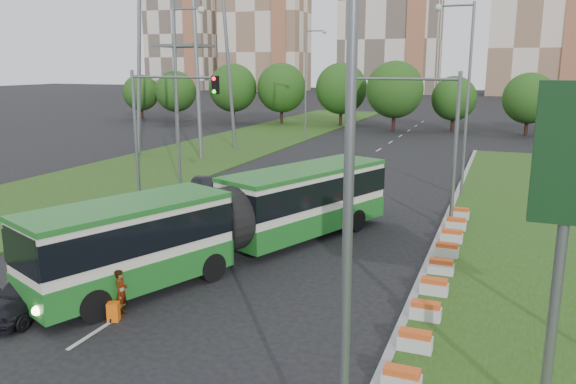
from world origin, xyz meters
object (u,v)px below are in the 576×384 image
at_px(car_left_near, 31,292).
at_px(pedestrian, 121,293).
at_px(shopping_trolley, 113,312).
at_px(traffic_mast_left, 158,116).
at_px(articulated_bus, 232,217).
at_px(car_left_far, 204,188).
at_px(traffic_mast_median, 424,125).

xyz_separation_m(car_left_near, pedestrian, (3.07, 0.91, 0.10)).
bearing_deg(pedestrian, car_left_near, 92.30).
height_order(car_left_near, shopping_trolley, car_left_near).
relative_size(traffic_mast_left, pedestrian, 4.94).
distance_m(articulated_bus, shopping_trolley, 7.36).
xyz_separation_m(traffic_mast_left, car_left_far, (1.56, 2.36, -4.68)).
bearing_deg(car_left_far, car_left_near, -94.20).
height_order(traffic_mast_median, traffic_mast_left, same).
relative_size(car_left_near, pedestrian, 2.55).
distance_m(pedestrian, shopping_trolley, 0.69).
xyz_separation_m(pedestrian, shopping_trolley, (0.01, -0.48, -0.49)).
distance_m(car_left_near, car_left_far, 17.00).
bearing_deg(articulated_bus, traffic_mast_left, 162.62).
height_order(traffic_mast_median, shopping_trolley, traffic_mast_median).
height_order(traffic_mast_left, pedestrian, traffic_mast_left).
distance_m(traffic_mast_left, articulated_bus, 11.23).
xyz_separation_m(traffic_mast_left, pedestrian, (7.41, -13.50, -4.54)).
distance_m(traffic_mast_median, shopping_trolley, 17.59).
bearing_deg(car_left_far, traffic_mast_median, -19.33).
height_order(traffic_mast_median, articulated_bus, traffic_mast_median).
xyz_separation_m(traffic_mast_median, pedestrian, (-7.75, -14.50, -4.54)).
bearing_deg(traffic_mast_left, shopping_trolley, -62.04).
height_order(traffic_mast_left, articulated_bus, traffic_mast_left).
height_order(traffic_mast_median, car_left_far, traffic_mast_median).
bearing_deg(articulated_bus, pedestrian, -74.44).
distance_m(car_left_near, shopping_trolley, 3.13).
relative_size(traffic_mast_left, car_left_near, 1.94).
bearing_deg(car_left_near, traffic_mast_median, 48.97).
bearing_deg(shopping_trolley, articulated_bus, 61.39).
bearing_deg(articulated_bus, traffic_mast_median, 70.65).
bearing_deg(articulated_bus, shopping_trolley, -73.91).
bearing_deg(shopping_trolley, traffic_mast_median, 40.30).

